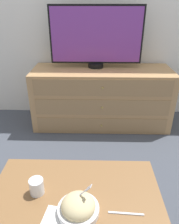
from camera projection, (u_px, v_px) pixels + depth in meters
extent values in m
plane|color=#474C56|center=(94.00, 111.00, 3.03)|extent=(12.00, 12.00, 0.00)
cube|color=white|center=(95.00, 7.00, 2.46)|extent=(12.00, 0.05, 2.60)
cube|color=tan|center=(101.00, 97.00, 2.61)|extent=(1.58, 0.55, 0.68)
cube|color=#A1794C|center=(101.00, 125.00, 2.46)|extent=(1.45, 0.01, 0.18)
sphere|color=tan|center=(101.00, 126.00, 2.46)|extent=(0.02, 0.02, 0.02)
cube|color=#A1794C|center=(102.00, 107.00, 2.36)|extent=(1.45, 0.01, 0.18)
sphere|color=tan|center=(102.00, 108.00, 2.35)|extent=(0.02, 0.02, 0.02)
cube|color=#A1794C|center=(103.00, 88.00, 2.25)|extent=(1.45, 0.01, 0.18)
sphere|color=tan|center=(103.00, 88.00, 2.25)|extent=(0.02, 0.02, 0.02)
cylinder|color=black|center=(96.00, 65.00, 2.52)|extent=(0.18, 0.18, 0.05)
cube|color=black|center=(96.00, 35.00, 2.37)|extent=(1.02, 0.04, 0.61)
cube|color=#7A3893|center=(96.00, 35.00, 2.35)|extent=(0.98, 0.01, 0.57)
cube|color=olive|center=(75.00, 202.00, 1.11)|extent=(0.90, 0.63, 0.02)
cylinder|color=brown|center=(18.00, 191.00, 1.47)|extent=(0.04, 0.04, 0.45)
cylinder|color=brown|center=(141.00, 194.00, 1.45)|extent=(0.04, 0.04, 0.45)
cylinder|color=silver|center=(78.00, 210.00, 1.04)|extent=(0.20, 0.20, 0.03)
ellipsoid|color=beige|center=(78.00, 206.00, 1.02)|extent=(0.16, 0.16, 0.09)
cube|color=silver|center=(80.00, 195.00, 1.02)|extent=(0.09, 0.04, 0.12)
cube|color=silver|center=(89.00, 188.00, 0.98)|extent=(0.03, 0.03, 0.03)
cylinder|color=beige|center=(37.00, 189.00, 1.14)|extent=(0.07, 0.07, 0.05)
cylinder|color=white|center=(37.00, 186.00, 1.13)|extent=(0.08, 0.08, 0.09)
cube|color=silver|center=(126.00, 213.00, 1.03)|extent=(0.17, 0.02, 0.01)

